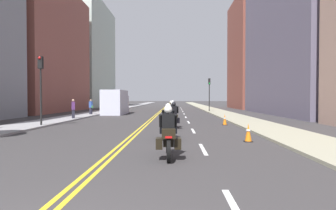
{
  "coord_description": "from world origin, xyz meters",
  "views": [
    {
      "loc": [
        2.13,
        -2.78,
        1.89
      ],
      "look_at": [
        1.64,
        16.02,
        1.44
      ],
      "focal_mm": 31.23,
      "sensor_mm": 36.0,
      "label": 1
    }
  ],
  "objects_px": {
    "pedestrian_1": "(91,107)",
    "parked_truck": "(116,103)",
    "pedestrian_0": "(73,109)",
    "motorcycle_1": "(168,125)",
    "traffic_cone_1": "(248,133)",
    "traffic_light_far": "(209,89)",
    "motorcycle_2": "(174,117)",
    "motorcycle_3": "(173,114)",
    "traffic_light_near": "(41,78)",
    "motorcycle_5": "(173,109)",
    "motorcycle_4": "(171,111)",
    "motorcycle_0": "(168,136)",
    "traffic_cone_0": "(225,120)"
  },
  "relations": [
    {
      "from": "motorcycle_0",
      "to": "motorcycle_1",
      "type": "distance_m",
      "value": 4.05
    },
    {
      "from": "motorcycle_4",
      "to": "traffic_cone_1",
      "type": "distance_m",
      "value": 14.71
    },
    {
      "from": "motorcycle_4",
      "to": "traffic_light_far",
      "type": "bearing_deg",
      "value": 65.12
    },
    {
      "from": "traffic_light_far",
      "to": "motorcycle_4",
      "type": "bearing_deg",
      "value": -111.5
    },
    {
      "from": "motorcycle_3",
      "to": "pedestrian_0",
      "type": "relative_size",
      "value": 1.21
    },
    {
      "from": "motorcycle_2",
      "to": "traffic_light_far",
      "type": "bearing_deg",
      "value": 79.51
    },
    {
      "from": "pedestrian_1",
      "to": "motorcycle_4",
      "type": "bearing_deg",
      "value": 3.96
    },
    {
      "from": "motorcycle_2",
      "to": "pedestrian_0",
      "type": "xyz_separation_m",
      "value": [
        -8.87,
        7.15,
        0.25
      ]
    },
    {
      "from": "motorcycle_1",
      "to": "traffic_cone_1",
      "type": "bearing_deg",
      "value": -11.42
    },
    {
      "from": "pedestrian_0",
      "to": "motorcycle_0",
      "type": "bearing_deg",
      "value": -4.17
    },
    {
      "from": "motorcycle_3",
      "to": "traffic_light_near",
      "type": "xyz_separation_m",
      "value": [
        -8.61,
        -3.47,
        2.56
      ]
    },
    {
      "from": "motorcycle_4",
      "to": "motorcycle_3",
      "type": "bearing_deg",
      "value": -91.04
    },
    {
      "from": "pedestrian_0",
      "to": "parked_truck",
      "type": "bearing_deg",
      "value": 134.96
    },
    {
      "from": "motorcycle_2",
      "to": "motorcycle_0",
      "type": "bearing_deg",
      "value": -88.89
    },
    {
      "from": "pedestrian_1",
      "to": "parked_truck",
      "type": "relative_size",
      "value": 0.27
    },
    {
      "from": "motorcycle_1",
      "to": "pedestrian_1",
      "type": "bearing_deg",
      "value": 113.65
    },
    {
      "from": "pedestrian_0",
      "to": "motorcycle_1",
      "type": "bearing_deg",
      "value": 2.9
    },
    {
      "from": "traffic_cone_1",
      "to": "parked_truck",
      "type": "relative_size",
      "value": 0.12
    },
    {
      "from": "motorcycle_1",
      "to": "motorcycle_3",
      "type": "distance_m",
      "value": 9.15
    },
    {
      "from": "motorcycle_5",
      "to": "parked_truck",
      "type": "distance_m",
      "value": 7.4
    },
    {
      "from": "motorcycle_3",
      "to": "traffic_light_near",
      "type": "height_order",
      "value": "traffic_light_near"
    },
    {
      "from": "motorcycle_2",
      "to": "motorcycle_4",
      "type": "xyz_separation_m",
      "value": [
        -0.29,
        8.71,
        -0.01
      ]
    },
    {
      "from": "traffic_cone_1",
      "to": "traffic_light_near",
      "type": "bearing_deg",
      "value": 152.45
    },
    {
      "from": "motorcycle_4",
      "to": "traffic_cone_0",
      "type": "relative_size",
      "value": 2.93
    },
    {
      "from": "motorcycle_0",
      "to": "motorcycle_2",
      "type": "height_order",
      "value": "motorcycle_0"
    },
    {
      "from": "motorcycle_0",
      "to": "motorcycle_5",
      "type": "bearing_deg",
      "value": 87.74
    },
    {
      "from": "motorcycle_5",
      "to": "traffic_cone_0",
      "type": "distance_m",
      "value": 11.36
    },
    {
      "from": "motorcycle_5",
      "to": "traffic_light_far",
      "type": "xyz_separation_m",
      "value": [
        4.85,
        8.36,
        2.46
      ]
    },
    {
      "from": "traffic_light_far",
      "to": "parked_truck",
      "type": "xyz_separation_m",
      "value": [
        -11.59,
        -5.34,
        -1.86
      ]
    },
    {
      "from": "motorcycle_4",
      "to": "traffic_light_far",
      "type": "xyz_separation_m",
      "value": [
        4.97,
        12.61,
        2.47
      ]
    },
    {
      "from": "motorcycle_0",
      "to": "motorcycle_1",
      "type": "xyz_separation_m",
      "value": [
        -0.1,
        4.05,
        -0.03
      ]
    },
    {
      "from": "traffic_cone_1",
      "to": "traffic_light_far",
      "type": "relative_size",
      "value": 0.18
    },
    {
      "from": "motorcycle_3",
      "to": "parked_truck",
      "type": "height_order",
      "value": "parked_truck"
    },
    {
      "from": "motorcycle_0",
      "to": "motorcycle_1",
      "type": "height_order",
      "value": "motorcycle_0"
    },
    {
      "from": "motorcycle_5",
      "to": "motorcycle_4",
      "type": "bearing_deg",
      "value": -93.73
    },
    {
      "from": "motorcycle_0",
      "to": "parked_truck",
      "type": "distance_m",
      "value": 25.94
    },
    {
      "from": "traffic_cone_1",
      "to": "traffic_light_near",
      "type": "height_order",
      "value": "traffic_light_near"
    },
    {
      "from": "traffic_cone_1",
      "to": "pedestrian_1",
      "type": "distance_m",
      "value": 22.77
    },
    {
      "from": "motorcycle_5",
      "to": "pedestrian_0",
      "type": "distance_m",
      "value": 10.46
    },
    {
      "from": "motorcycle_1",
      "to": "traffic_light_far",
      "type": "height_order",
      "value": "traffic_light_far"
    },
    {
      "from": "traffic_cone_1",
      "to": "traffic_light_near",
      "type": "xyz_separation_m",
      "value": [
        -11.97,
        6.24,
        2.81
      ]
    },
    {
      "from": "traffic_light_far",
      "to": "traffic_cone_1",
      "type": "bearing_deg",
      "value": -93.02
    },
    {
      "from": "motorcycle_1",
      "to": "traffic_light_near",
      "type": "relative_size",
      "value": 0.46
    },
    {
      "from": "traffic_light_near",
      "to": "traffic_cone_1",
      "type": "bearing_deg",
      "value": -27.55
    },
    {
      "from": "motorcycle_1",
      "to": "pedestrian_0",
      "type": "xyz_separation_m",
      "value": [
        -8.65,
        12.15,
        0.27
      ]
    },
    {
      "from": "pedestrian_0",
      "to": "motorcycle_4",
      "type": "bearing_deg",
      "value": 67.76
    },
    {
      "from": "traffic_light_far",
      "to": "parked_truck",
      "type": "relative_size",
      "value": 0.7
    },
    {
      "from": "motorcycle_1",
      "to": "traffic_cone_1",
      "type": "height_order",
      "value": "motorcycle_1"
    },
    {
      "from": "traffic_light_far",
      "to": "motorcycle_2",
      "type": "bearing_deg",
      "value": -102.37
    },
    {
      "from": "traffic_light_far",
      "to": "pedestrian_0",
      "type": "height_order",
      "value": "traffic_light_far"
    }
  ]
}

